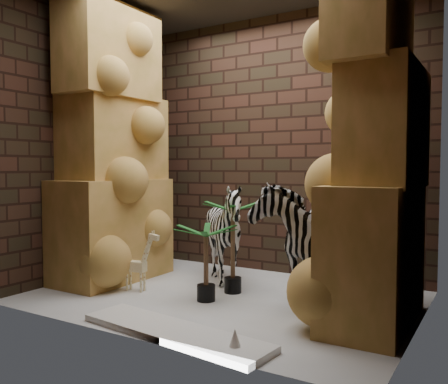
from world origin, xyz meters
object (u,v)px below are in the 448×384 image
Objects in this scene: giraffe_toy at (135,259)px; palm_front at (233,246)px; zebra_right at (301,229)px; palm_back at (206,263)px; surfboard at (174,332)px; zebra_left at (225,239)px.

palm_front is at bearing 18.70° from giraffe_toy.
giraffe_toy is at bearing -166.26° from zebra_right.
surfboard is at bearing -71.90° from palm_back.
zebra_left is 0.32m from palm_front.
zebra_left reaches higher than palm_back.
palm_front is 1.29× the size of palm_back.
palm_back reaches higher than surfboard.
palm_front reaches higher than giraffe_toy.
palm_front is (-0.65, -0.14, -0.20)m from zebra_right.
zebra_right is 0.70m from palm_front.
giraffe_toy is 0.98m from palm_front.
giraffe_toy is 0.89× the size of palm_back.
zebra_right is 0.90m from zebra_left.
palm_front is at bearing 106.10° from surfboard.
zebra_left reaches higher than giraffe_toy.
palm_back is at bearing -75.36° from zebra_left.
palm_front is 0.58× the size of surfboard.
surfboard is at bearing -73.09° from zebra_left.
zebra_left is 0.67× the size of surfboard.
surfboard is (-0.44, -1.38, -0.63)m from zebra_right.
giraffe_toy is 1.37m from surfboard.
palm_back is at bearing -152.00° from zebra_right.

